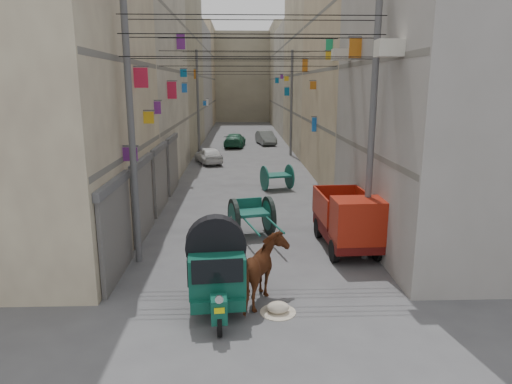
{
  "coord_description": "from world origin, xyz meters",
  "views": [
    {
      "loc": [
        -0.37,
        -7.68,
        5.44
      ],
      "look_at": [
        0.12,
        6.5,
        2.1
      ],
      "focal_mm": 32.0,
      "sensor_mm": 36.0,
      "label": 1
    }
  ],
  "objects_px": {
    "horse": "(263,272)",
    "distant_car_green": "(235,140)",
    "auto_rickshaw": "(216,268)",
    "second_cart": "(277,177)",
    "tonga_cart": "(252,216)",
    "distant_car_white": "(209,155)",
    "distant_car_grey": "(266,138)",
    "feed_sack": "(278,307)",
    "mini_truck": "(350,224)"
  },
  "relations": [
    {
      "from": "auto_rickshaw",
      "to": "second_cart",
      "type": "height_order",
      "value": "auto_rickshaw"
    },
    {
      "from": "mini_truck",
      "to": "distant_car_green",
      "type": "distance_m",
      "value": 27.04
    },
    {
      "from": "horse",
      "to": "distant_car_grey",
      "type": "relative_size",
      "value": 0.54
    },
    {
      "from": "mini_truck",
      "to": "distant_car_white",
      "type": "distance_m",
      "value": 18.84
    },
    {
      "from": "auto_rickshaw",
      "to": "tonga_cart",
      "type": "relative_size",
      "value": 0.79
    },
    {
      "from": "tonga_cart",
      "to": "distant_car_white",
      "type": "bearing_deg",
      "value": 85.26
    },
    {
      "from": "tonga_cart",
      "to": "distant_car_green",
      "type": "relative_size",
      "value": 0.81
    },
    {
      "from": "horse",
      "to": "distant_car_green",
      "type": "xyz_separation_m",
      "value": [
        -1.04,
        30.25,
        -0.25
      ]
    },
    {
      "from": "mini_truck",
      "to": "second_cart",
      "type": "xyz_separation_m",
      "value": [
        -1.66,
        9.44,
        -0.28
      ]
    },
    {
      "from": "auto_rickshaw",
      "to": "mini_truck",
      "type": "distance_m",
      "value": 5.62
    },
    {
      "from": "distant_car_grey",
      "to": "distant_car_green",
      "type": "bearing_deg",
      "value": -161.42
    },
    {
      "from": "feed_sack",
      "to": "tonga_cart",
      "type": "bearing_deg",
      "value": 94.81
    },
    {
      "from": "distant_car_grey",
      "to": "distant_car_green",
      "type": "distance_m",
      "value": 3.27
    },
    {
      "from": "distant_car_grey",
      "to": "horse",
      "type": "bearing_deg",
      "value": -103.5
    },
    {
      "from": "second_cart",
      "to": "horse",
      "type": "bearing_deg",
      "value": -111.85
    },
    {
      "from": "distant_car_white",
      "to": "auto_rickshaw",
      "type": "bearing_deg",
      "value": 76.03
    },
    {
      "from": "feed_sack",
      "to": "distant_car_green",
      "type": "height_order",
      "value": "distant_car_green"
    },
    {
      "from": "auto_rickshaw",
      "to": "distant_car_grey",
      "type": "bearing_deg",
      "value": 79.53
    },
    {
      "from": "second_cart",
      "to": "feed_sack",
      "type": "xyz_separation_m",
      "value": [
        -1.04,
        -13.46,
        -0.56
      ]
    },
    {
      "from": "distant_car_white",
      "to": "distant_car_grey",
      "type": "height_order",
      "value": "distant_car_grey"
    },
    {
      "from": "feed_sack",
      "to": "distant_car_grey",
      "type": "xyz_separation_m",
      "value": [
        1.48,
        32.32,
        0.48
      ]
    },
    {
      "from": "tonga_cart",
      "to": "distant_car_green",
      "type": "xyz_separation_m",
      "value": [
        -0.88,
        24.83,
        -0.14
      ]
    },
    {
      "from": "auto_rickshaw",
      "to": "distant_car_grey",
      "type": "distance_m",
      "value": 32.17
    },
    {
      "from": "feed_sack",
      "to": "distant_car_grey",
      "type": "height_order",
      "value": "distant_car_grey"
    },
    {
      "from": "feed_sack",
      "to": "horse",
      "type": "height_order",
      "value": "horse"
    },
    {
      "from": "tonga_cart",
      "to": "distant_car_white",
      "type": "xyz_separation_m",
      "value": [
        -2.65,
        16.01,
        -0.15
      ]
    },
    {
      "from": "distant_car_white",
      "to": "distant_car_grey",
      "type": "xyz_separation_m",
      "value": [
        4.63,
        10.4,
        0.03
      ]
    },
    {
      "from": "auto_rickshaw",
      "to": "distant_car_grey",
      "type": "xyz_separation_m",
      "value": [
        2.99,
        32.03,
        -0.45
      ]
    },
    {
      "from": "distant_car_white",
      "to": "distant_car_grey",
      "type": "bearing_deg",
      "value": -132.32
    },
    {
      "from": "tonga_cart",
      "to": "second_cart",
      "type": "distance_m",
      "value": 7.7
    },
    {
      "from": "distant_car_green",
      "to": "distant_car_grey",
      "type": "bearing_deg",
      "value": -145.57
    },
    {
      "from": "tonga_cart",
      "to": "feed_sack",
      "type": "distance_m",
      "value": 5.97
    },
    {
      "from": "distant_car_white",
      "to": "horse",
      "type": "bearing_deg",
      "value": 79.16
    },
    {
      "from": "distant_car_green",
      "to": "horse",
      "type": "bearing_deg",
      "value": 97.59
    },
    {
      "from": "second_cart",
      "to": "distant_car_green",
      "type": "bearing_deg",
      "value": 82.18
    },
    {
      "from": "tonga_cart",
      "to": "distant_car_grey",
      "type": "relative_size",
      "value": 0.89
    },
    {
      "from": "second_cart",
      "to": "auto_rickshaw",
      "type": "bearing_deg",
      "value": -116.71
    },
    {
      "from": "second_cart",
      "to": "distant_car_grey",
      "type": "distance_m",
      "value": 18.86
    },
    {
      "from": "feed_sack",
      "to": "distant_car_white",
      "type": "distance_m",
      "value": 22.15
    },
    {
      "from": "horse",
      "to": "distant_car_grey",
      "type": "height_order",
      "value": "horse"
    },
    {
      "from": "distant_car_green",
      "to": "tonga_cart",
      "type": "bearing_deg",
      "value": 97.66
    },
    {
      "from": "auto_rickshaw",
      "to": "distant_car_green",
      "type": "relative_size",
      "value": 0.64
    },
    {
      "from": "horse",
      "to": "distant_car_grey",
      "type": "bearing_deg",
      "value": -74.01
    },
    {
      "from": "feed_sack",
      "to": "distant_car_white",
      "type": "height_order",
      "value": "distant_car_white"
    },
    {
      "from": "feed_sack",
      "to": "distant_car_green",
      "type": "distance_m",
      "value": 30.78
    },
    {
      "from": "horse",
      "to": "feed_sack",
      "type": "bearing_deg",
      "value": 143.34
    },
    {
      "from": "mini_truck",
      "to": "second_cart",
      "type": "distance_m",
      "value": 9.59
    },
    {
      "from": "auto_rickshaw",
      "to": "second_cart",
      "type": "relative_size",
      "value": 1.47
    },
    {
      "from": "mini_truck",
      "to": "distant_car_grey",
      "type": "xyz_separation_m",
      "value": [
        -1.22,
        28.3,
        -0.36
      ]
    },
    {
      "from": "horse",
      "to": "distant_car_green",
      "type": "relative_size",
      "value": 0.49
    }
  ]
}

